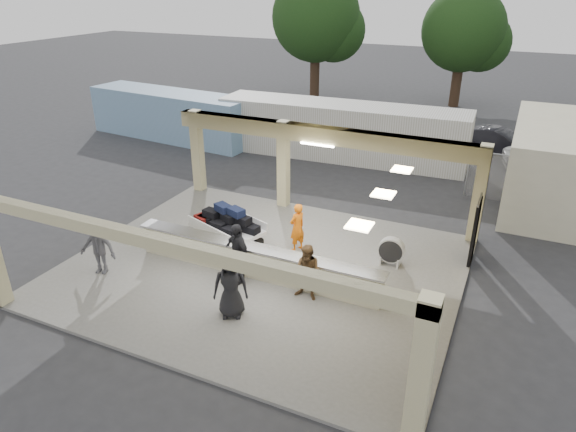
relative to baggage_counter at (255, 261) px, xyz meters
The scene contains 16 objects.
ground 0.77m from the baggage_counter, 90.00° to the left, with size 120.00×120.00×0.00m, color #2B2B2E.
pavilion 1.41m from the baggage_counter, 79.65° to the left, with size 12.01×10.00×3.55m.
baggage_counter is the anchor object (origin of this frame).
luggage_cart 2.34m from the baggage_counter, 141.87° to the left, with size 2.79×2.24×1.42m.
drum_fan 4.35m from the baggage_counter, 33.30° to the left, with size 0.85×0.47×0.93m.
baggage_handler 2.09m from the baggage_counter, 74.75° to the left, with size 0.62×0.34×1.69m, color orange.
passenger_a 2.07m from the baggage_counter, 14.18° to the right, with size 0.82×0.36×1.69m, color brown.
passenger_b 0.75m from the baggage_counter, 119.15° to the right, with size 1.12×0.41×1.90m, color black.
passenger_c 4.82m from the baggage_counter, 156.68° to the right, with size 1.19×0.42×1.84m, color #47464B.
passenger_d 2.19m from the baggage_counter, 78.88° to the right, with size 0.93×0.38×1.90m, color black.
car_white_a 16.33m from the baggage_counter, 57.48° to the left, with size 2.41×5.09×1.45m, color silver.
car_dark 17.32m from the baggage_counter, 70.72° to the left, with size 1.37×3.88×1.29m, color black.
container_white 12.38m from the baggage_counter, 97.42° to the left, with size 12.61×2.52×2.73m, color silver.
container_blue 16.28m from the baggage_counter, 135.07° to the left, with size 10.10×2.42×2.63m, color #7796BE.
tree_left 26.31m from the baggage_counter, 107.30° to the left, with size 6.60×6.30×9.00m.
tree_mid 27.11m from the baggage_counter, 85.03° to the left, with size 6.00×5.60×8.00m.
Camera 1 is at (6.65, -12.44, 8.48)m, focal length 32.00 mm.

